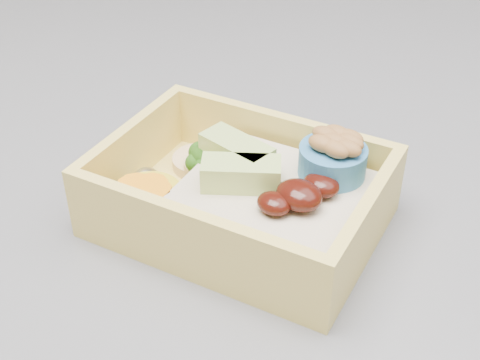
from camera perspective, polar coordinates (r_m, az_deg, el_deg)
The scene contains 1 object.
bento_box at distance 0.41m, azimuth 0.81°, elevation -1.30°, with size 0.19×0.15×0.06m.
Camera 1 is at (0.15, -0.43, 1.19)m, focal length 50.00 mm.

